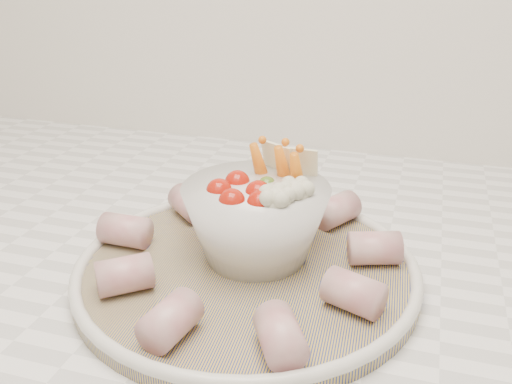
% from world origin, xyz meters
% --- Properties ---
extents(serving_platter, '(0.35, 0.35, 0.02)m').
position_xyz_m(serving_platter, '(-0.13, 1.36, 0.93)').
color(serving_platter, navy).
rests_on(serving_platter, kitchen_counter).
extents(veggie_bowl, '(0.14, 0.14, 0.11)m').
position_xyz_m(veggie_bowl, '(-0.12, 1.38, 0.98)').
color(veggie_bowl, silver).
rests_on(veggie_bowl, serving_platter).
extents(cured_meat_rolls, '(0.30, 0.29, 0.03)m').
position_xyz_m(cured_meat_rolls, '(-0.13, 1.36, 0.95)').
color(cured_meat_rolls, '#AB4E57').
rests_on(cured_meat_rolls, serving_platter).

